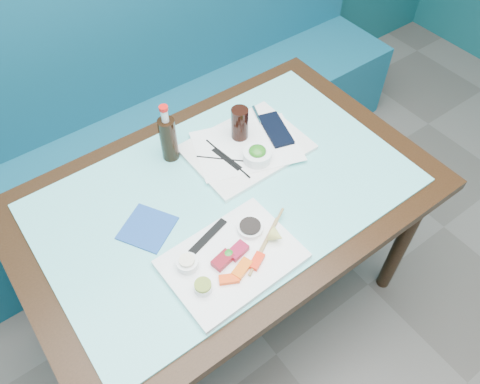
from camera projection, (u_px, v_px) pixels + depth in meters
booth_bench at (129, 135)px, 2.29m from camera, size 3.00×0.56×1.17m
dining_table at (227, 208)px, 1.64m from camera, size 1.40×0.90×0.75m
glass_top at (226, 193)px, 1.57m from camera, size 1.22×0.76×0.01m
sashimi_plate at (232, 260)px, 1.39m from camera, size 0.40×0.29×0.02m
salmon_left at (229, 279)px, 1.33m from camera, size 0.06×0.05×0.01m
salmon_mid at (242, 269)px, 1.35m from camera, size 0.07×0.05×0.02m
salmon_right at (257, 261)px, 1.37m from camera, size 0.06×0.05×0.01m
tuna_left at (223, 260)px, 1.37m from camera, size 0.07×0.05×0.02m
tuna_right at (238, 251)px, 1.39m from camera, size 0.07×0.05×0.02m
seaweed_garnish at (229, 254)px, 1.38m from camera, size 0.04×0.04×0.02m
ramekin_wasabi at (203, 287)px, 1.31m from camera, size 0.06×0.06×0.02m
wasabi_fill at (203, 285)px, 1.30m from camera, size 0.05×0.05×0.01m
ramekin_ginger at (187, 264)px, 1.36m from camera, size 0.08×0.08×0.03m
ginger_fill at (187, 260)px, 1.34m from camera, size 0.06×0.06×0.01m
soy_dish at (250, 228)px, 1.44m from camera, size 0.10×0.10×0.02m
soy_fill at (250, 226)px, 1.43m from camera, size 0.08×0.08×0.01m
lemon_wedge at (277, 236)px, 1.40m from camera, size 0.06×0.05×0.05m
chopstick_sleeve at (208, 236)px, 1.43m from camera, size 0.16×0.06×0.00m
wooden_chopstick_a at (264, 242)px, 1.41m from camera, size 0.18×0.10×0.01m
wooden_chopstick_b at (267, 240)px, 1.42m from camera, size 0.24×0.14×0.01m
serving_tray at (247, 148)px, 1.69m from camera, size 0.42×0.32×0.02m
paper_placemat at (247, 146)px, 1.68m from camera, size 0.43×0.36×0.00m
seaweed_bowl at (257, 156)px, 1.63m from camera, size 0.12×0.12×0.04m
seaweed_salad at (257, 151)px, 1.61m from camera, size 0.08×0.08×0.03m
cola_glass at (240, 124)px, 1.67m from camera, size 0.07×0.07×0.13m
navy_pouch at (276, 130)px, 1.73m from camera, size 0.12×0.19×0.01m
fork at (257, 115)px, 1.78m from camera, size 0.05×0.10×0.01m
black_chopstick_a at (226, 159)px, 1.64m from camera, size 0.15×0.15×0.01m
black_chopstick_b at (228, 158)px, 1.64m from camera, size 0.02×0.24×0.01m
tray_sleeve at (227, 159)px, 1.64m from camera, size 0.04×0.14×0.00m
cola_bottle_body at (169, 139)px, 1.61m from camera, size 0.07×0.07×0.17m
cola_bottle_neck at (165, 115)px, 1.52m from camera, size 0.03×0.03×0.05m
cola_bottle_cap at (163, 108)px, 1.50m from camera, size 0.04×0.04×0.01m
blue_napkin at (147, 228)px, 1.47m from camera, size 0.20×0.20×0.01m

